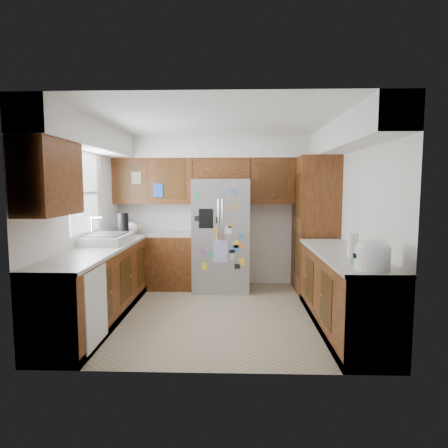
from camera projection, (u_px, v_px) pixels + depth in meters
The scene contains 12 objects.
floor at pixel (218, 313), 4.99m from camera, with size 3.60×3.60×0.00m, color tan.
room_shell at pixel (211, 177), 5.17m from camera, with size 3.64×3.24×2.52m.
left_counter_run at pixel (117, 281), 5.01m from camera, with size 1.36×3.20×0.92m.
right_counter_run at pixel (342, 294), 4.43m from camera, with size 0.63×2.25×0.92m.
pantry at pixel (315, 225), 5.98m from camera, with size 0.60×0.90×2.15m, color #401C0C.
fridge at pixel (221, 235), 6.10m from camera, with size 0.90×0.79×1.80m.
bridge_cabinet at pixel (222, 169), 6.21m from camera, with size 0.96×0.34×0.35m, color #401C0C.
fridge_top_items at pixel (214, 150), 6.15m from camera, with size 0.79×0.36×0.31m.
sink_assembly at pixel (107, 239), 5.03m from camera, with size 0.52×0.70×0.37m.
left_counter_clutter at pixel (126, 228), 5.75m from camera, with size 0.36×0.79×0.38m.
rice_cooker at pixel (372, 254), 3.47m from camera, with size 0.33×0.32×0.28m.
paper_towel at pixel (353, 245), 4.07m from camera, with size 0.12×0.12×0.26m, color white.
Camera 1 is at (0.22, -4.84, 1.69)m, focal length 30.00 mm.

